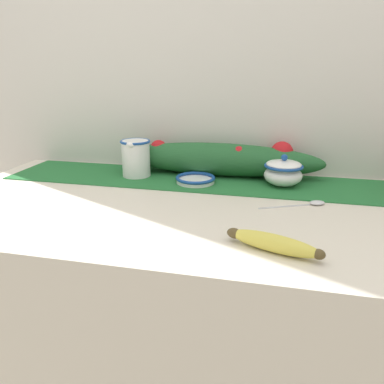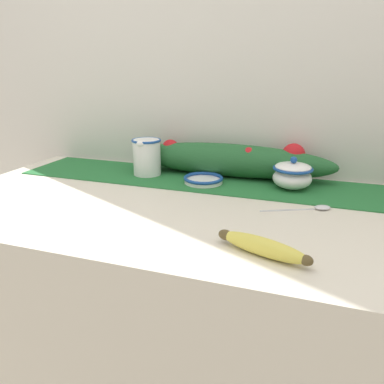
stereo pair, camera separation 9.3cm
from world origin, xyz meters
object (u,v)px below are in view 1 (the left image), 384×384
cream_pitcher (136,157)px  small_dish (195,179)px  spoon (313,203)px  banana (273,243)px  sugar_bowl (283,172)px

cream_pitcher → small_dish: size_ratio=0.98×
spoon → banana: bearing=-133.2°
cream_pitcher → spoon: size_ratio=0.70×
small_dish → spoon: 0.36m
sugar_bowl → banana: 0.44m
sugar_bowl → banana: bearing=-92.3°
banana → spoon: 0.31m
sugar_bowl → cream_pitcher: bearing=179.8°
banana → spoon: bearing=71.6°
banana → cream_pitcher: bearing=135.7°
cream_pitcher → small_dish: cream_pitcher is taller
sugar_bowl → spoon: sugar_bowl is taller
sugar_bowl → small_dish: 0.27m
sugar_bowl → banana: (-0.02, -0.44, -0.03)m
cream_pitcher → sugar_bowl: 0.47m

